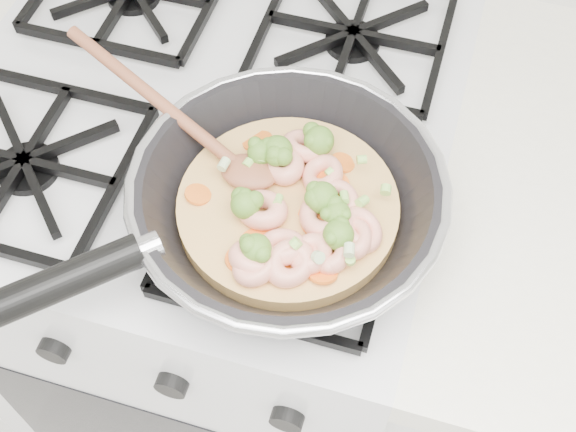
# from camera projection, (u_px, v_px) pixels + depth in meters

# --- Properties ---
(stove) EXTENTS (0.60, 0.60, 0.92)m
(stove) POSITION_uv_depth(u_px,v_px,m) (226.00, 280.00, 1.27)
(stove) COLOR silver
(stove) RESTS_ON ground
(skillet) EXTENTS (0.44, 0.40, 0.10)m
(skillet) POSITION_uv_depth(u_px,v_px,m) (284.00, 202.00, 0.75)
(skillet) COLOR black
(skillet) RESTS_ON stove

